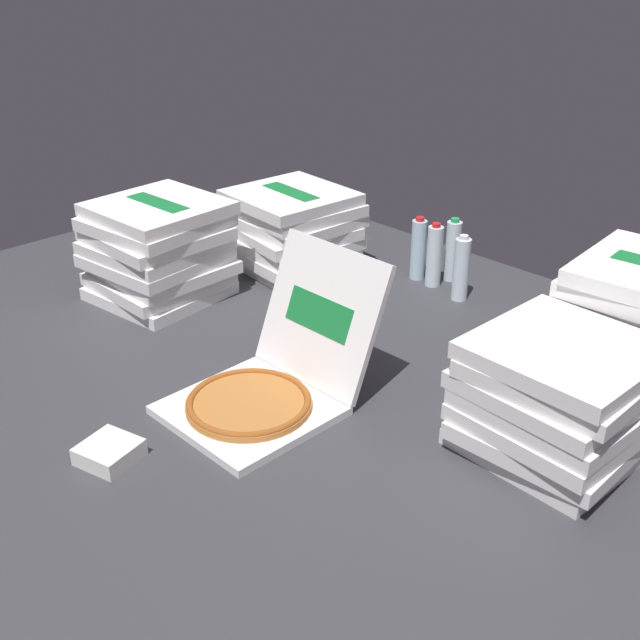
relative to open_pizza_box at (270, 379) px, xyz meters
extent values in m
cube|color=#38383D|center=(-0.12, 0.19, -0.09)|extent=(3.20, 2.40, 0.02)
cube|color=white|center=(0.00, -0.08, -0.07)|extent=(0.42, 0.42, 0.03)
cylinder|color=#B77033|center=(0.00, -0.08, -0.05)|extent=(0.36, 0.36, 0.02)
torus|color=#9C501E|center=(0.00, -0.08, -0.04)|extent=(0.36, 0.36, 0.02)
cube|color=white|center=(0.00, 0.21, 0.14)|extent=(0.42, 0.18, 0.40)
cube|color=#197A38|center=(0.00, 0.20, 0.14)|extent=(0.25, 0.04, 0.10)
cube|color=white|center=(-0.70, 0.76, -0.06)|extent=(0.46, 0.46, 0.05)
cube|color=white|center=(-0.72, 0.74, -0.01)|extent=(0.46, 0.46, 0.05)
cube|color=white|center=(-0.70, 0.74, 0.03)|extent=(0.44, 0.44, 0.05)
cube|color=#197A38|center=(-0.70, 0.74, 0.06)|extent=(0.28, 0.09, 0.00)
cube|color=white|center=(-0.71, 0.74, 0.08)|extent=(0.48, 0.48, 0.05)
cube|color=white|center=(-0.70, 0.75, 0.12)|extent=(0.44, 0.44, 0.05)
cube|color=#197A38|center=(-0.70, 0.75, 0.15)|extent=(0.28, 0.09, 0.00)
cube|color=white|center=(-0.71, 0.76, 0.17)|extent=(0.46, 0.46, 0.05)
cube|color=#197A38|center=(-0.71, 0.76, 0.19)|extent=(0.28, 0.11, 0.00)
cube|color=white|center=(-0.71, 0.74, 0.22)|extent=(0.45, 0.45, 0.05)
cube|color=#197A38|center=(-0.71, 0.74, 0.24)|extent=(0.28, 0.10, 0.00)
cube|color=white|center=(-0.85, 0.19, -0.06)|extent=(0.47, 0.47, 0.05)
cube|color=white|center=(-0.86, 0.20, -0.01)|extent=(0.42, 0.42, 0.05)
cube|color=#197A38|center=(-0.86, 0.20, 0.01)|extent=(0.27, 0.08, 0.00)
cube|color=white|center=(-0.85, 0.21, 0.03)|extent=(0.43, 0.43, 0.05)
cube|color=#197A38|center=(-0.85, 0.21, 0.06)|extent=(0.27, 0.08, 0.00)
cube|color=white|center=(-0.85, 0.19, 0.08)|extent=(0.47, 0.47, 0.05)
cube|color=white|center=(-0.85, 0.19, 0.12)|extent=(0.46, 0.46, 0.05)
cube|color=#197A38|center=(-0.85, 0.19, 0.15)|extent=(0.28, 0.11, 0.00)
cube|color=white|center=(-0.85, 0.20, 0.17)|extent=(0.43, 0.43, 0.05)
cube|color=#197A38|center=(-0.85, 0.20, 0.19)|extent=(0.27, 0.08, 0.00)
cube|color=white|center=(-0.85, 0.20, 0.22)|extent=(0.47, 0.47, 0.05)
cube|color=white|center=(-0.85, 0.21, 0.26)|extent=(0.44, 0.44, 0.05)
cube|color=#197A38|center=(-0.85, 0.21, 0.28)|extent=(0.28, 0.09, 0.00)
cube|color=white|center=(0.71, 0.83, -0.06)|extent=(0.45, 0.45, 0.05)
cube|color=white|center=(0.71, 0.83, -0.01)|extent=(0.43, 0.43, 0.05)
cube|color=#197A38|center=(0.71, 0.83, 0.01)|extent=(0.27, 0.08, 0.00)
cube|color=white|center=(0.69, 0.40, -0.06)|extent=(0.44, 0.44, 0.05)
cube|color=white|center=(0.70, 0.38, -0.01)|extent=(0.43, 0.43, 0.05)
cube|color=#197A38|center=(0.70, 0.38, 0.01)|extent=(0.27, 0.08, 0.00)
cube|color=white|center=(0.70, 0.38, 0.03)|extent=(0.44, 0.44, 0.05)
cube|color=#197A38|center=(0.70, 0.38, 0.06)|extent=(0.28, 0.09, 0.00)
cube|color=white|center=(0.70, 0.38, 0.08)|extent=(0.44, 0.44, 0.05)
cube|color=white|center=(0.69, 0.38, 0.12)|extent=(0.44, 0.44, 0.05)
cube|color=#197A38|center=(0.69, 0.38, 0.15)|extent=(0.28, 0.09, 0.00)
cube|color=white|center=(0.70, 0.39, 0.17)|extent=(0.42, 0.42, 0.05)
cube|color=white|center=(0.69, 0.39, 0.22)|extent=(0.43, 0.43, 0.05)
cylinder|color=white|center=(-0.18, 1.10, 0.04)|extent=(0.06, 0.06, 0.24)
cylinder|color=#239951|center=(-0.18, 1.10, 0.17)|extent=(0.03, 0.03, 0.02)
cylinder|color=white|center=(-0.20, 1.01, 0.04)|extent=(0.06, 0.06, 0.24)
cylinder|color=red|center=(-0.20, 1.01, 0.17)|extent=(0.03, 0.03, 0.02)
cylinder|color=white|center=(-0.05, 0.98, 0.04)|extent=(0.06, 0.06, 0.24)
cylinder|color=white|center=(-0.05, 0.98, 0.17)|extent=(0.03, 0.03, 0.02)
cylinder|color=silver|center=(-0.28, 1.02, 0.04)|extent=(0.06, 0.06, 0.24)
cylinder|color=red|center=(-0.28, 1.02, 0.17)|extent=(0.03, 0.03, 0.02)
cube|color=white|center=(-0.09, -0.48, -0.06)|extent=(0.17, 0.17, 0.05)
camera|label=1|loc=(1.48, -1.26, 1.17)|focal=43.88mm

